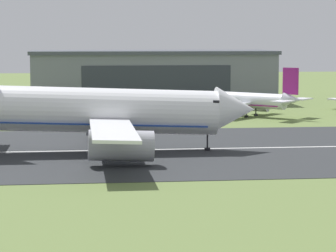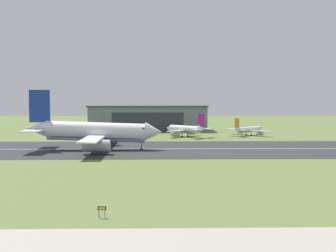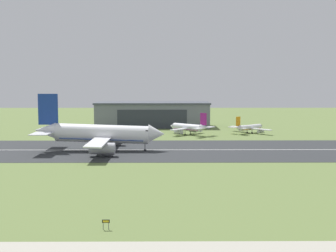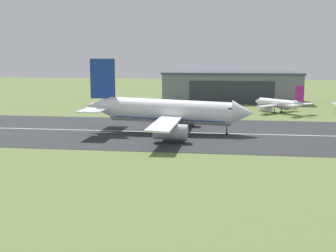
{
  "view_description": "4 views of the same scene",
  "coord_description": "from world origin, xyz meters",
  "views": [
    {
      "loc": [
        -9.1,
        15.12,
        16.33
      ],
      "look_at": [
        2.25,
        109.95,
        5.7
      ],
      "focal_mm": 85.0,
      "sensor_mm": 36.0,
      "label": 1
    },
    {
      "loc": [
        15.56,
        -27.96,
        18.07
      ],
      "look_at": [
        18.77,
        115.85,
        8.71
      ],
      "focal_mm": 50.0,
      "sensor_mm": 36.0,
      "label": 2
    },
    {
      "loc": [
        17.0,
        -34.91,
        24.58
      ],
      "look_at": [
        18.11,
        113.04,
        10.17
      ],
      "focal_mm": 50.0,
      "sensor_mm": 36.0,
      "label": 3
    },
    {
      "loc": [
        12.03,
        4.53,
        21.76
      ],
      "look_at": [
        -0.89,
        94.62,
        7.34
      ],
      "focal_mm": 50.0,
      "sensor_mm": 36.0,
      "label": 4
    }
  ],
  "objects": [
    {
      "name": "airplane_parked_centre",
      "position": [
        27.71,
        175.96,
        3.31
      ],
      "size": [
        21.35,
        20.86,
        10.38
      ],
      "color": "silver",
      "rests_on": "ground_plane"
    },
    {
      "name": "ground_plane",
      "position": [
        0.0,
        64.79,
        0.0
      ],
      "size": [
        646.05,
        646.05,
        0.0
      ],
      "primitive_type": "plane",
      "color": "olive"
    },
    {
      "name": "runway_strip",
      "position": [
        0.0,
        129.58,
        0.03
      ],
      "size": [
        406.05,
        51.97,
        0.06
      ],
      "primitive_type": "cube",
      "color": "#2B2D30",
      "rests_on": "ground_plane"
    },
    {
      "name": "airplane_landing",
      "position": [
        -5.25,
        127.84,
        5.8
      ],
      "size": [
        45.86,
        52.95,
        20.01
      ],
      "color": "white",
      "rests_on": "ground_plane"
    },
    {
      "name": "hangar_building",
      "position": [
        10.65,
        213.82,
        6.59
      ],
      "size": [
        60.28,
        23.57,
        13.13
      ],
      "color": "slate",
      "rests_on": "ground_plane"
    },
    {
      "name": "runway_centreline",
      "position": [
        0.0,
        129.58,
        0.07
      ],
      "size": [
        365.45,
        0.7,
        0.01
      ],
      "primitive_type": "cube",
      "color": "silver",
      "rests_on": "runway_strip"
    }
  ]
}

